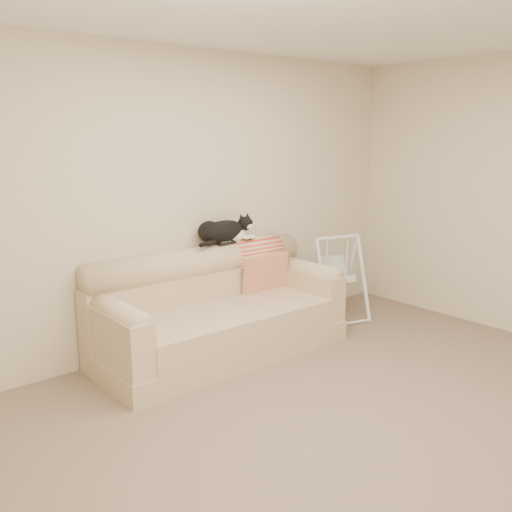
{
  "coord_description": "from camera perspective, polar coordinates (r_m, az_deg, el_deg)",
  "views": [
    {
      "loc": [
        -2.75,
        -2.24,
        1.9
      ],
      "look_at": [
        0.18,
        1.27,
        0.9
      ],
      "focal_mm": 40.0,
      "sensor_mm": 36.0,
      "label": 1
    }
  ],
  "objects": [
    {
      "name": "ground_plane",
      "position": [
        4.02,
        10.02,
        -16.02
      ],
      "size": [
        5.0,
        5.0,
        0.0
      ],
      "primitive_type": "plane",
      "color": "#76614F",
      "rests_on": "ground"
    },
    {
      "name": "room_shell",
      "position": [
        3.56,
        10.94,
        6.14
      ],
      "size": [
        5.04,
        4.04,
        2.6
      ],
      "color": "beige",
      "rests_on": "ground"
    },
    {
      "name": "sofa",
      "position": [
        4.99,
        -4.0,
        -5.74
      ],
      "size": [
        2.2,
        0.93,
        0.9
      ],
      "color": "#C3AF90",
      "rests_on": "ground"
    },
    {
      "name": "remote_a",
      "position": [
        5.18,
        -3.05,
        1.33
      ],
      "size": [
        0.18,
        0.06,
        0.03
      ],
      "color": "black",
      "rests_on": "sofa"
    },
    {
      "name": "remote_b",
      "position": [
        5.29,
        -1.46,
        1.55
      ],
      "size": [
        0.18,
        0.08,
        0.02
      ],
      "color": "black",
      "rests_on": "sofa"
    },
    {
      "name": "tuxedo_cat",
      "position": [
        5.19,
        -3.21,
        2.54
      ],
      "size": [
        0.65,
        0.25,
        0.25
      ],
      "color": "black",
      "rests_on": "sofa"
    },
    {
      "name": "throw_blanket",
      "position": [
        5.45,
        -0.01,
        -0.09
      ],
      "size": [
        0.51,
        0.38,
        0.58
      ],
      "color": "red",
      "rests_on": "sofa"
    },
    {
      "name": "baby_swing",
      "position": [
        5.92,
        8.01,
        -2.09
      ],
      "size": [
        0.66,
        0.68,
        0.87
      ],
      "color": "white",
      "rests_on": "ground"
    }
  ]
}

